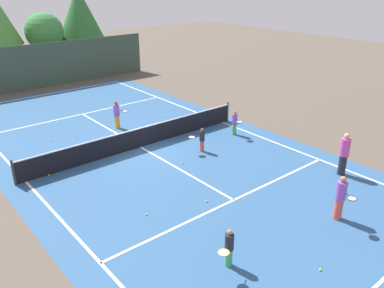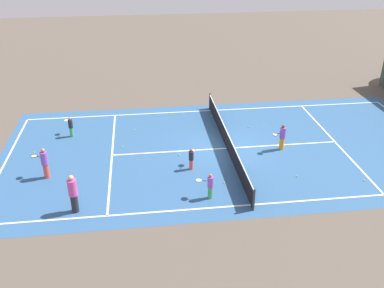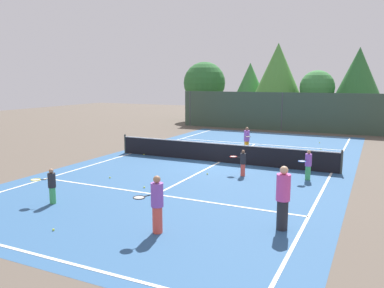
{
  "view_description": "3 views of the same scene",
  "coord_description": "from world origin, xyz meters",
  "px_view_note": "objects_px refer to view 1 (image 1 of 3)",
  "views": [
    {
      "loc": [
        -9.32,
        -15.23,
        7.78
      ],
      "look_at": [
        0.41,
        -3.46,
        1.2
      ],
      "focal_mm": 37.06,
      "sensor_mm": 36.0,
      "label": 1
    },
    {
      "loc": [
        20.98,
        -4.66,
        11.36
      ],
      "look_at": [
        0.62,
        -2.06,
        0.73
      ],
      "focal_mm": 40.21,
      "sensor_mm": 36.0,
      "label": 2
    },
    {
      "loc": [
        7.22,
        -18.38,
        4.21
      ],
      "look_at": [
        -0.38,
        -2.53,
        1.31
      ],
      "focal_mm": 36.36,
      "sensor_mm": 36.0,
      "label": 3
    }
  ],
  "objects_px": {
    "player_1": "(229,248)",
    "tennis_ball_10": "(74,148)",
    "player_2": "(201,139)",
    "tennis_ball_11": "(183,163)",
    "tennis_ball_3": "(145,102)",
    "tennis_ball_5": "(206,201)",
    "player_3": "(235,123)",
    "player_4": "(341,197)",
    "player_5": "(344,154)",
    "tennis_ball_8": "(147,214)",
    "player_0": "(117,114)",
    "tennis_ball_7": "(206,134)",
    "tennis_ball_1": "(49,175)",
    "tennis_ball_4": "(163,117)",
    "tennis_ball_2": "(108,126)",
    "tennis_ball_6": "(51,140)",
    "tennis_ball_9": "(320,270)",
    "tennis_ball_0": "(119,94)"
  },
  "relations": [
    {
      "from": "tennis_ball_5",
      "to": "tennis_ball_9",
      "type": "relative_size",
      "value": 1.0
    },
    {
      "from": "tennis_ball_2",
      "to": "tennis_ball_11",
      "type": "height_order",
      "value": "same"
    },
    {
      "from": "player_4",
      "to": "tennis_ball_8",
      "type": "bearing_deg",
      "value": 138.69
    },
    {
      "from": "player_2",
      "to": "tennis_ball_11",
      "type": "distance_m",
      "value": 1.66
    },
    {
      "from": "player_1",
      "to": "tennis_ball_10",
      "type": "bearing_deg",
      "value": 89.42
    },
    {
      "from": "player_5",
      "to": "tennis_ball_4",
      "type": "xyz_separation_m",
      "value": [
        -1.55,
        10.68,
        -0.92
      ]
    },
    {
      "from": "tennis_ball_7",
      "to": "tennis_ball_0",
      "type": "bearing_deg",
      "value": 88.41
    },
    {
      "from": "tennis_ball_11",
      "to": "tennis_ball_2",
      "type": "bearing_deg",
      "value": 92.89
    },
    {
      "from": "tennis_ball_3",
      "to": "tennis_ball_10",
      "type": "distance_m",
      "value": 7.98
    },
    {
      "from": "player_1",
      "to": "player_3",
      "type": "height_order",
      "value": "player_3"
    },
    {
      "from": "player_4",
      "to": "tennis_ball_5",
      "type": "relative_size",
      "value": 24.75
    },
    {
      "from": "player_3",
      "to": "tennis_ball_7",
      "type": "bearing_deg",
      "value": 141.83
    },
    {
      "from": "tennis_ball_3",
      "to": "player_2",
      "type": "bearing_deg",
      "value": -105.36
    },
    {
      "from": "player_2",
      "to": "player_5",
      "type": "height_order",
      "value": "player_5"
    },
    {
      "from": "player_5",
      "to": "tennis_ball_8",
      "type": "xyz_separation_m",
      "value": [
        -8.04,
        2.63,
        -0.92
      ]
    },
    {
      "from": "player_2",
      "to": "tennis_ball_8",
      "type": "height_order",
      "value": "player_2"
    },
    {
      "from": "tennis_ball_2",
      "to": "tennis_ball_6",
      "type": "relative_size",
      "value": 1.0
    },
    {
      "from": "tennis_ball_1",
      "to": "tennis_ball_6",
      "type": "xyz_separation_m",
      "value": [
        1.52,
        3.6,
        0.0
      ]
    },
    {
      "from": "tennis_ball_0",
      "to": "tennis_ball_5",
      "type": "bearing_deg",
      "value": -107.9
    },
    {
      "from": "player_0",
      "to": "player_2",
      "type": "xyz_separation_m",
      "value": [
        1.49,
        -5.27,
        -0.17
      ]
    },
    {
      "from": "tennis_ball_10",
      "to": "tennis_ball_6",
      "type": "bearing_deg",
      "value": 106.33
    },
    {
      "from": "player_5",
      "to": "tennis_ball_0",
      "type": "relative_size",
      "value": 28.06
    },
    {
      "from": "tennis_ball_10",
      "to": "player_4",
      "type": "bearing_deg",
      "value": -68.57
    },
    {
      "from": "tennis_ball_7",
      "to": "tennis_ball_6",
      "type": "bearing_deg",
      "value": 146.47
    },
    {
      "from": "tennis_ball_4",
      "to": "tennis_ball_5",
      "type": "bearing_deg",
      "value": -116.28
    },
    {
      "from": "player_2",
      "to": "tennis_ball_0",
      "type": "height_order",
      "value": "player_2"
    },
    {
      "from": "tennis_ball_5",
      "to": "player_3",
      "type": "bearing_deg",
      "value": 36.2
    },
    {
      "from": "tennis_ball_4",
      "to": "player_3",
      "type": "bearing_deg",
      "value": -74.72
    },
    {
      "from": "player_4",
      "to": "tennis_ball_3",
      "type": "relative_size",
      "value": 24.75
    },
    {
      "from": "tennis_ball_4",
      "to": "tennis_ball_11",
      "type": "relative_size",
      "value": 1.0
    },
    {
      "from": "tennis_ball_3",
      "to": "tennis_ball_7",
      "type": "distance_m",
      "value": 6.92
    },
    {
      "from": "tennis_ball_11",
      "to": "player_0",
      "type": "bearing_deg",
      "value": 90.04
    },
    {
      "from": "player_0",
      "to": "player_2",
      "type": "height_order",
      "value": "player_0"
    },
    {
      "from": "player_4",
      "to": "tennis_ball_3",
      "type": "bearing_deg",
      "value": 81.42
    },
    {
      "from": "player_1",
      "to": "tennis_ball_8",
      "type": "xyz_separation_m",
      "value": [
        -0.37,
        3.69,
        -0.61
      ]
    },
    {
      "from": "player_1",
      "to": "tennis_ball_3",
      "type": "height_order",
      "value": "player_1"
    },
    {
      "from": "tennis_ball_1",
      "to": "tennis_ball_7",
      "type": "relative_size",
      "value": 1.0
    },
    {
      "from": "player_3",
      "to": "tennis_ball_3",
      "type": "relative_size",
      "value": 19.54
    },
    {
      "from": "tennis_ball_10",
      "to": "tennis_ball_2",
      "type": "bearing_deg",
      "value": 30.76
    },
    {
      "from": "tennis_ball_3",
      "to": "tennis_ball_10",
      "type": "relative_size",
      "value": 1.0
    },
    {
      "from": "tennis_ball_4",
      "to": "tennis_ball_10",
      "type": "bearing_deg",
      "value": -170.78
    },
    {
      "from": "player_0",
      "to": "tennis_ball_8",
      "type": "height_order",
      "value": "player_0"
    },
    {
      "from": "tennis_ball_0",
      "to": "tennis_ball_1",
      "type": "distance_m",
      "value": 12.13
    },
    {
      "from": "tennis_ball_3",
      "to": "tennis_ball_5",
      "type": "xyz_separation_m",
      "value": [
        -5.12,
        -11.87,
        0.0
      ]
    },
    {
      "from": "tennis_ball_5",
      "to": "tennis_ball_6",
      "type": "relative_size",
      "value": 1.0
    },
    {
      "from": "player_2",
      "to": "tennis_ball_10",
      "type": "bearing_deg",
      "value": 137.49
    },
    {
      "from": "player_3",
      "to": "player_5",
      "type": "height_order",
      "value": "player_5"
    },
    {
      "from": "tennis_ball_1",
      "to": "tennis_ball_11",
      "type": "relative_size",
      "value": 1.0
    },
    {
      "from": "player_3",
      "to": "tennis_ball_9",
      "type": "bearing_deg",
      "value": -121.75
    },
    {
      "from": "tennis_ball_11",
      "to": "tennis_ball_7",
      "type": "bearing_deg",
      "value": 31.54
    }
  ]
}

